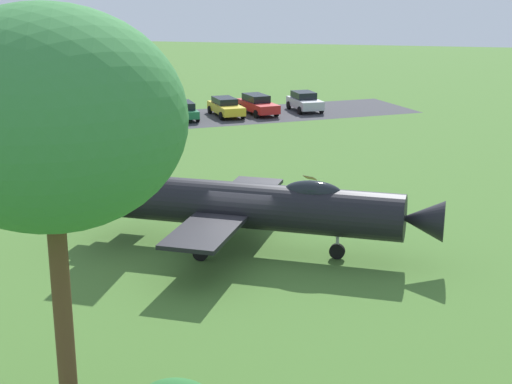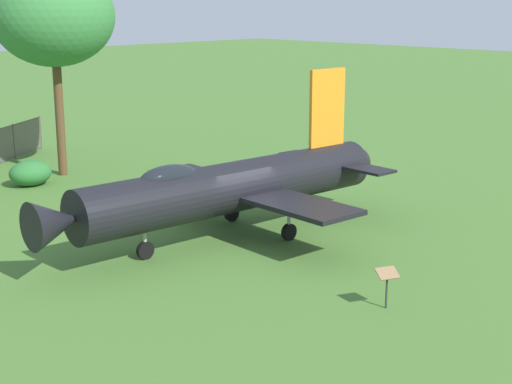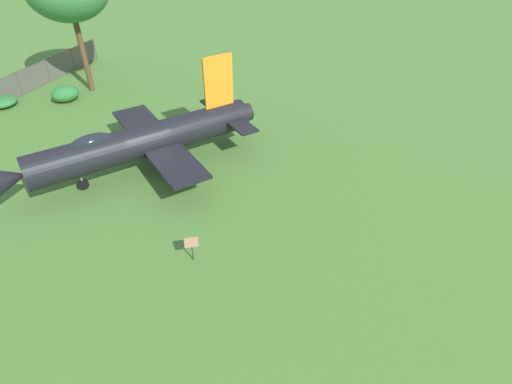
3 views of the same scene
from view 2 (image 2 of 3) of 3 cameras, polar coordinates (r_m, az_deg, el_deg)
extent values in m
plane|color=#47722D|center=(27.95, -1.68, -3.29)|extent=(200.00, 200.00, 0.00)
cylinder|color=black|center=(27.46, -1.71, 0.37)|extent=(12.50, 2.51, 1.79)
cone|color=black|center=(23.87, -14.44, -2.18)|extent=(1.69, 1.61, 1.52)
cylinder|color=black|center=(31.84, 7.31, 2.16)|extent=(0.66, 1.11, 1.07)
ellipsoid|color=black|center=(25.68, -6.44, 1.07)|extent=(2.25, 1.03, 0.84)
cube|color=orange|center=(30.17, 5.23, 6.17)|extent=(1.81, 0.24, 2.98)
cube|color=black|center=(25.85, 3.39, -1.03)|extent=(2.30, 4.04, 0.16)
cube|color=black|center=(30.07, -4.26, 1.10)|extent=(2.30, 4.04, 0.16)
cube|color=black|center=(29.74, 8.30, 1.64)|extent=(1.20, 1.86, 0.10)
cube|color=black|center=(32.13, 3.45, 2.69)|extent=(1.20, 1.86, 0.10)
cylinder|color=#A5A8AD|center=(25.57, -8.17, -2.80)|extent=(0.12, 0.12, 1.36)
cylinder|color=black|center=(25.77, -8.11, -4.25)|extent=(0.61, 0.21, 0.60)
cylinder|color=#A5A8AD|center=(27.31, 2.44, -1.57)|extent=(0.12, 0.12, 1.36)
cylinder|color=black|center=(27.50, 2.43, -2.94)|extent=(0.61, 0.21, 0.60)
cylinder|color=#A5A8AD|center=(29.63, -1.81, -0.33)|extent=(0.12, 0.12, 1.36)
cylinder|color=black|center=(29.80, -1.80, -1.59)|extent=(0.61, 0.21, 0.60)
cylinder|color=brown|center=(38.32, -14.19, 5.57)|extent=(0.42, 0.42, 5.93)
ellipsoid|color=#387F3D|center=(37.96, -14.61, 12.40)|extent=(5.82, 5.25, 4.70)
cylinder|color=#4C4238|center=(45.94, -15.50, 4.24)|extent=(0.08, 0.08, 1.84)
cylinder|color=#4C4238|center=(43.38, -17.33, 3.57)|extent=(0.08, 0.08, 1.84)
ellipsoid|color=#2D7033|center=(36.85, -16.19, 1.35)|extent=(1.98, 1.59, 1.17)
cylinder|color=#333333|center=(21.85, 9.54, -7.28)|extent=(0.06, 0.06, 0.90)
cube|color=olive|center=(21.65, 9.60, -5.87)|extent=(0.71, 0.61, 0.25)
camera|label=1|loc=(48.12, -31.45, 14.34)|focal=52.32mm
camera|label=3|loc=(12.43, 52.02, 32.80)|focal=29.07mm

